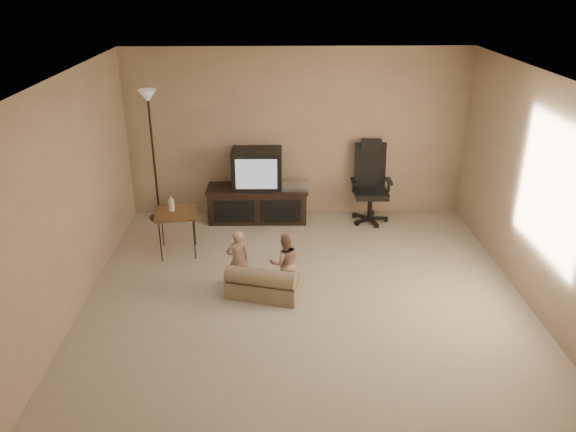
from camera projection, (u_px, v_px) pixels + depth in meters
name	position (u px, v px, depth m)	size (l,w,h in m)	color
floor	(306.00, 308.00, 6.24)	(5.50, 5.50, 0.00)	#B9A893
room_shell	(308.00, 180.00, 5.64)	(5.50, 5.50, 5.50)	silver
tv_stand	(258.00, 191.00, 8.33)	(1.52, 0.58, 1.08)	black
office_chair	(370.00, 193.00, 8.32)	(0.59, 0.61, 1.21)	black
side_table	(176.00, 213.00, 7.26)	(0.60, 0.60, 0.80)	brown
floor_lamp	(151.00, 127.00, 7.97)	(0.30, 0.30, 1.95)	black
child_sofa	(263.00, 284.00, 6.42)	(0.91, 0.66, 0.40)	gray
toddler_left	(238.00, 260.00, 6.51)	(0.27, 0.20, 0.74)	tan
toddler_right	(285.00, 263.00, 6.43)	(0.37, 0.20, 0.75)	tan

